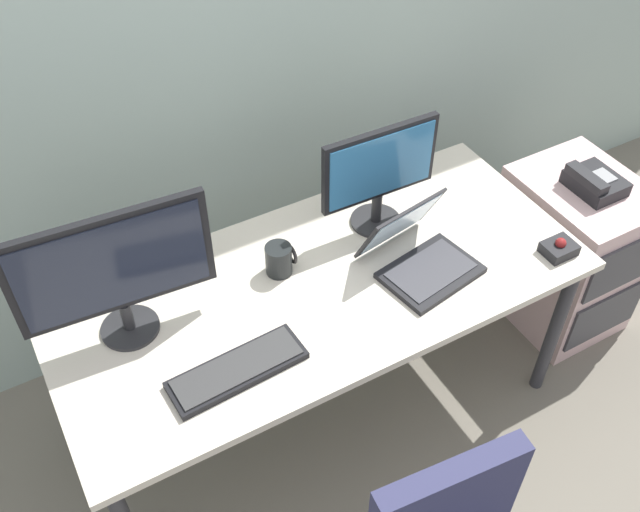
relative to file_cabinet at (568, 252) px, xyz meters
The scene contains 10 objects.
ground_plane 1.21m from the file_cabinet, behind, with size 8.00×8.00×0.00m, color slate.
desk 1.20m from the file_cabinet, behind, with size 1.77×0.79×0.72m.
file_cabinet is the anchor object (origin of this frame).
desk_phone 0.38m from the file_cabinet, 116.78° to the right, with size 0.17×0.20×0.09m.
monitor_main 1.88m from the file_cabinet, behind, with size 0.58×0.18×0.46m.
monitor_side 1.06m from the file_cabinet, 166.34° to the left, with size 0.43×0.18×0.39m.
keyboard 1.60m from the file_cabinet, behind, with size 0.42×0.16×0.03m.
laptop 0.94m from the file_cabinet, behind, with size 0.36×0.37×0.22m.
trackball_mouse 0.60m from the file_cabinet, 149.10° to the right, with size 0.11×0.09×0.07m.
coffee_mug 1.33m from the file_cabinet, behind, with size 0.10×0.09×0.11m.
Camera 1 is at (-0.79, -1.41, 2.43)m, focal length 40.31 mm.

